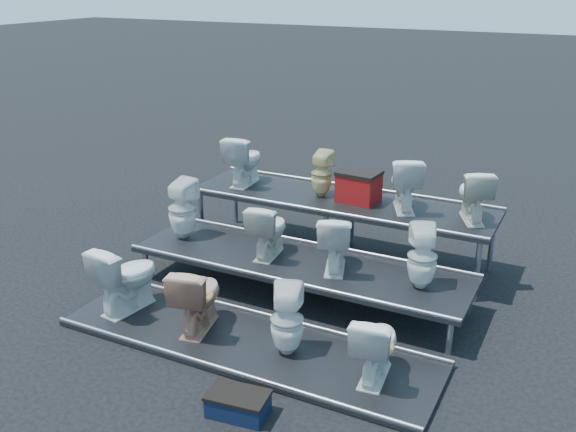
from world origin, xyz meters
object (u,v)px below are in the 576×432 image
at_px(toilet_11, 474,194).
at_px(red_crate, 359,188).
at_px(toilet_0, 126,277).
at_px(toilet_6, 335,242).
at_px(toilet_2, 287,320).
at_px(toilet_9, 322,174).
at_px(toilet_1, 197,296).
at_px(toilet_8, 244,160).
at_px(toilet_10, 405,183).
at_px(toilet_3, 375,345).
at_px(toilet_7, 422,257).
at_px(toilet_5, 268,229).
at_px(step_stool, 238,405).
at_px(toilet_4, 182,209).

height_order(toilet_11, red_crate, toilet_11).
xyz_separation_m(toilet_0, toilet_6, (2.06, 1.30, 0.34)).
relative_size(toilet_2, toilet_11, 1.13).
bearing_deg(toilet_9, toilet_1, 84.34).
height_order(toilet_6, toilet_8, toilet_8).
xyz_separation_m(toilet_0, toilet_9, (1.30, 2.60, 0.71)).
distance_m(toilet_2, toilet_6, 1.35).
bearing_deg(toilet_8, toilet_10, 175.72).
bearing_deg(toilet_3, toilet_9, -62.06).
xyz_separation_m(toilet_0, toilet_1, (0.98, 0.00, -0.02)).
bearing_deg(toilet_10, toilet_7, 91.89).
relative_size(toilet_0, toilet_9, 1.28).
relative_size(toilet_6, toilet_9, 1.09).
xyz_separation_m(toilet_8, red_crate, (1.77, 0.02, -0.18)).
bearing_deg(toilet_5, toilet_0, 41.70).
relative_size(toilet_6, red_crate, 1.36).
bearing_deg(toilet_11, toilet_7, 54.59).
xyz_separation_m(toilet_7, toilet_8, (-3.03, 1.30, 0.40)).
bearing_deg(toilet_9, toilet_2, 108.05).
xyz_separation_m(toilet_2, toilet_7, (1.02, 1.30, 0.39)).
bearing_deg(step_stool, toilet_10, 77.27).
height_order(toilet_7, toilet_9, toilet_9).
xyz_separation_m(toilet_6, toilet_11, (1.29, 1.30, 0.39)).
relative_size(toilet_1, toilet_10, 1.08).
xyz_separation_m(toilet_2, step_stool, (0.02, -1.03, -0.34)).
bearing_deg(toilet_10, toilet_11, 156.24).
distance_m(toilet_2, red_crate, 2.70).
bearing_deg(toilet_11, toilet_5, 6.33).
xyz_separation_m(toilet_10, step_stool, (-0.37, -3.63, -1.12)).
distance_m(toilet_0, toilet_7, 3.38).
bearing_deg(toilet_11, toilet_10, -24.44).
bearing_deg(step_stool, toilet_4, 126.77).
distance_m(toilet_8, step_stool, 4.31).
bearing_deg(toilet_6, toilet_1, 31.82).
height_order(toilet_1, toilet_8, toilet_8).
height_order(toilet_5, toilet_9, toilet_9).
bearing_deg(toilet_1, toilet_8, -83.01).
bearing_deg(toilet_5, toilet_4, -6.34).
bearing_deg(toilet_3, toilet_10, -83.59).
xyz_separation_m(toilet_1, toilet_7, (2.12, 1.30, 0.38)).
bearing_deg(toilet_4, toilet_3, 161.78).
bearing_deg(toilet_1, step_stool, 125.25).
xyz_separation_m(toilet_7, toilet_11, (0.25, 1.30, 0.37)).
distance_m(toilet_10, toilet_11, 0.88).
distance_m(toilet_7, toilet_9, 2.25).
xyz_separation_m(toilet_6, red_crate, (-0.22, 1.32, 0.24)).
bearing_deg(toilet_1, toilet_5, -110.38).
distance_m(toilet_4, step_stool, 3.31).
xyz_separation_m(toilet_2, red_crate, (-0.24, 2.62, 0.61)).
height_order(toilet_4, step_stool, toilet_4).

